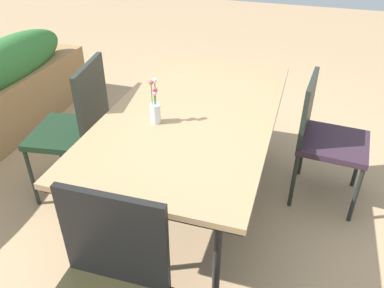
% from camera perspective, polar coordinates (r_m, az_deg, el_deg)
% --- Properties ---
extents(ground_plane, '(12.00, 12.00, 0.00)m').
position_cam_1_polar(ground_plane, '(2.65, -0.35, -9.99)').
color(ground_plane, '#9E7F5B').
extents(dining_table, '(1.69, 0.95, 0.73)m').
position_cam_1_polar(dining_table, '(2.29, -0.00, 3.87)').
color(dining_table, '#8C704C').
rests_on(dining_table, ground).
extents(chair_far_side, '(0.51, 0.51, 0.96)m').
position_cam_1_polar(chair_far_side, '(2.63, -16.44, 2.83)').
color(chair_far_side, black).
rests_on(chair_far_side, ground).
extents(chair_near_right, '(0.46, 0.46, 0.86)m').
position_cam_1_polar(chair_near_right, '(2.65, 18.77, 1.49)').
color(chair_near_right, '#2D1E29').
rests_on(chair_near_right, ground).
extents(flower_vase, '(0.06, 0.06, 0.26)m').
position_cam_1_polar(flower_vase, '(2.13, -5.43, 5.28)').
color(flower_vase, silver).
rests_on(flower_vase, dining_table).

